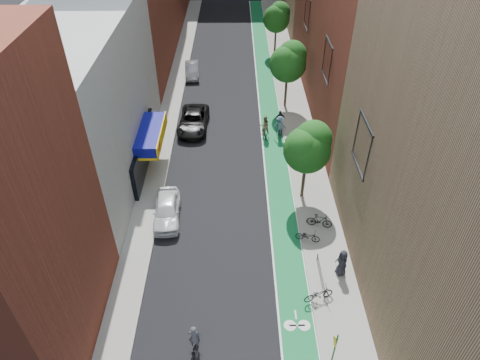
{
  "coord_description": "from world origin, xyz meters",
  "views": [
    {
      "loc": [
        0.65,
        -14.56,
        21.46
      ],
      "look_at": [
        0.9,
        10.26,
        1.5
      ],
      "focal_mm": 32.0,
      "sensor_mm": 36.0,
      "label": 1
    }
  ],
  "objects_px": {
    "parked_car_white": "(167,210)",
    "cyclist_lane_mid": "(280,123)",
    "parked_car_black": "(193,121)",
    "pedestrian": "(342,263)",
    "cyclist_lane_far": "(279,128)",
    "parked_car_silver": "(192,70)",
    "cyclist_lead": "(195,343)",
    "cyclist_lane_near": "(265,128)"
  },
  "relations": [
    {
      "from": "cyclist_lane_far",
      "to": "pedestrian",
      "type": "height_order",
      "value": "cyclist_lane_far"
    },
    {
      "from": "pedestrian",
      "to": "cyclist_lane_far",
      "type": "bearing_deg",
      "value": 167.17
    },
    {
      "from": "cyclist_lane_mid",
      "to": "cyclist_lane_far",
      "type": "bearing_deg",
      "value": 73.82
    },
    {
      "from": "cyclist_lead",
      "to": "pedestrian",
      "type": "height_order",
      "value": "pedestrian"
    },
    {
      "from": "parked_car_white",
      "to": "cyclist_lead",
      "type": "bearing_deg",
      "value": -79.02
    },
    {
      "from": "cyclist_lane_near",
      "to": "cyclist_lane_far",
      "type": "relative_size",
      "value": 1.03
    },
    {
      "from": "cyclist_lead",
      "to": "cyclist_lane_near",
      "type": "bearing_deg",
      "value": -97.88
    },
    {
      "from": "parked_car_silver",
      "to": "cyclist_lane_mid",
      "type": "relative_size",
      "value": 2.2
    },
    {
      "from": "parked_car_white",
      "to": "cyclist_lane_near",
      "type": "distance_m",
      "value": 12.97
    },
    {
      "from": "parked_car_white",
      "to": "parked_car_black",
      "type": "distance_m",
      "value": 12.27
    },
    {
      "from": "parked_car_black",
      "to": "cyclist_lane_mid",
      "type": "xyz_separation_m",
      "value": [
        8.06,
        -0.42,
        -0.04
      ]
    },
    {
      "from": "cyclist_lane_near",
      "to": "cyclist_lane_mid",
      "type": "height_order",
      "value": "cyclist_lane_near"
    },
    {
      "from": "cyclist_lead",
      "to": "cyclist_lane_mid",
      "type": "distance_m",
      "value": 22.94
    },
    {
      "from": "parked_car_black",
      "to": "cyclist_lead",
      "type": "height_order",
      "value": "cyclist_lead"
    },
    {
      "from": "cyclist_lead",
      "to": "cyclist_lane_mid",
      "type": "bearing_deg",
      "value": -100.82
    },
    {
      "from": "cyclist_lead",
      "to": "cyclist_lane_mid",
      "type": "relative_size",
      "value": 1.05
    },
    {
      "from": "cyclist_lane_near",
      "to": "cyclist_lane_far",
      "type": "height_order",
      "value": "cyclist_lane_near"
    },
    {
      "from": "parked_car_white",
      "to": "pedestrian",
      "type": "bearing_deg",
      "value": -28.5
    },
    {
      "from": "parked_car_black",
      "to": "cyclist_lane_far",
      "type": "xyz_separation_m",
      "value": [
        7.91,
        -1.63,
        0.19
      ]
    },
    {
      "from": "cyclist_lane_mid",
      "to": "cyclist_lane_far",
      "type": "height_order",
      "value": "cyclist_lane_far"
    },
    {
      "from": "cyclist_lane_mid",
      "to": "cyclist_lead",
      "type": "bearing_deg",
      "value": 64.71
    },
    {
      "from": "cyclist_lane_near",
      "to": "cyclist_lane_mid",
      "type": "distance_m",
      "value": 1.96
    },
    {
      "from": "parked_car_silver",
      "to": "cyclist_lane_far",
      "type": "relative_size",
      "value": 2.05
    },
    {
      "from": "parked_car_black",
      "to": "cyclist_lane_far",
      "type": "height_order",
      "value": "cyclist_lane_far"
    },
    {
      "from": "parked_car_white",
      "to": "cyclist_lead",
      "type": "xyz_separation_m",
      "value": [
        2.72,
        -10.25,
        -0.08
      ]
    },
    {
      "from": "parked_car_white",
      "to": "pedestrian",
      "type": "xyz_separation_m",
      "value": [
        11.42,
        -5.23,
        0.34
      ]
    },
    {
      "from": "parked_car_white",
      "to": "parked_car_black",
      "type": "relative_size",
      "value": 0.8
    },
    {
      "from": "cyclist_lane_far",
      "to": "parked_car_black",
      "type": "bearing_deg",
      "value": -4.64
    },
    {
      "from": "parked_car_black",
      "to": "parked_car_silver",
      "type": "relative_size",
      "value": 1.31
    },
    {
      "from": "pedestrian",
      "to": "parked_car_silver",
      "type": "bearing_deg",
      "value": 179.8
    },
    {
      "from": "cyclist_lane_near",
      "to": "pedestrian",
      "type": "height_order",
      "value": "cyclist_lane_near"
    },
    {
      "from": "parked_car_white",
      "to": "parked_car_black",
      "type": "bearing_deg",
      "value": 81.55
    },
    {
      "from": "parked_car_black",
      "to": "cyclist_lane_mid",
      "type": "distance_m",
      "value": 8.07
    },
    {
      "from": "parked_car_white",
      "to": "parked_car_silver",
      "type": "xyz_separation_m",
      "value": [
        -0.02,
        23.51,
        -0.06
      ]
    },
    {
      "from": "cyclist_lane_mid",
      "to": "parked_car_white",
      "type": "bearing_deg",
      "value": 43.27
    },
    {
      "from": "parked_car_white",
      "to": "cyclist_lane_near",
      "type": "xyz_separation_m",
      "value": [
        7.53,
        10.55,
        0.19
      ]
    },
    {
      "from": "cyclist_lane_near",
      "to": "pedestrian",
      "type": "distance_m",
      "value": 16.26
    },
    {
      "from": "parked_car_white",
      "to": "cyclist_lane_mid",
      "type": "bearing_deg",
      "value": 48.7
    },
    {
      "from": "parked_car_silver",
      "to": "pedestrian",
      "type": "bearing_deg",
      "value": -73.27
    },
    {
      "from": "parked_car_silver",
      "to": "parked_car_white",
      "type": "bearing_deg",
      "value": -94.92
    },
    {
      "from": "parked_car_white",
      "to": "cyclist_lane_mid",
      "type": "relative_size",
      "value": 2.31
    },
    {
      "from": "parked_car_silver",
      "to": "cyclist_lead",
      "type": "xyz_separation_m",
      "value": [
        2.74,
        -33.76,
        -0.02
      ]
    }
  ]
}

